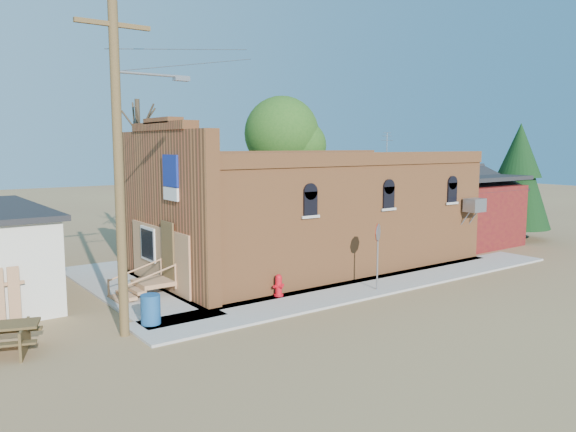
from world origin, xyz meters
TOP-DOWN VIEW (x-y plane):
  - ground at (0.00, 0.00)m, footprint 120.00×120.00m
  - sidewalk_south at (1.50, 0.90)m, footprint 19.00×2.20m
  - sidewalk_west at (-6.30, 6.00)m, footprint 2.60×10.00m
  - brick_bar at (1.64, 5.49)m, footprint 16.40×7.97m
  - red_shed at (11.50, 5.50)m, footprint 5.40×6.40m
  - utility_pole at (-8.14, 1.20)m, footprint 3.12×0.26m
  - tree_bare_near at (-3.00, 13.00)m, footprint 2.80×2.80m
  - tree_leafy at (6.00, 13.50)m, footprint 4.40×4.40m
  - evergreen_tree at (15.50, 4.00)m, footprint 3.60×3.60m
  - fire_hydrant at (-2.52, 1.80)m, footprint 0.45×0.45m
  - stop_sign at (0.88, 0.42)m, footprint 0.57×0.42m
  - trash_barrel at (-7.30, 1.51)m, footprint 0.72×0.72m

SIDE VIEW (x-z plane):
  - ground at x=0.00m, z-range 0.00..0.00m
  - sidewalk_south at x=1.50m, z-range 0.00..0.08m
  - sidewalk_west at x=-6.30m, z-range 0.00..0.08m
  - fire_hydrant at x=-2.52m, z-range 0.07..0.84m
  - trash_barrel at x=-7.30m, z-range 0.08..0.95m
  - stop_sign at x=0.88m, z-range 0.73..3.14m
  - red_shed at x=11.50m, z-range 0.12..4.42m
  - brick_bar at x=1.64m, z-range -0.81..5.49m
  - evergreen_tree at x=15.50m, z-range 0.46..6.96m
  - utility_pole at x=-8.14m, z-range 0.27..9.27m
  - tree_leafy at x=6.00m, z-range 1.86..10.01m
  - tree_bare_near at x=-3.00m, z-range 2.14..9.79m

